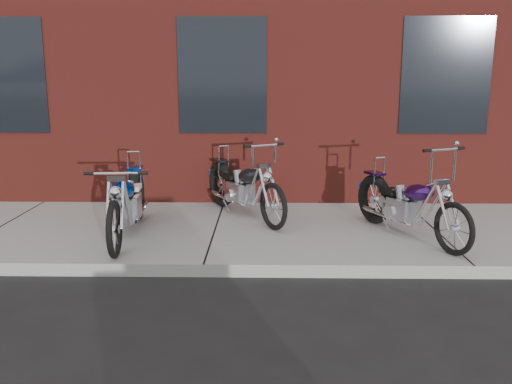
{
  "coord_description": "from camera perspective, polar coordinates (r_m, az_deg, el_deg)",
  "views": [
    {
      "loc": [
        0.69,
        -5.7,
        2.21
      ],
      "look_at": [
        0.57,
        0.8,
        0.81
      ],
      "focal_mm": 38.0,
      "sensor_mm": 36.0,
      "label": 1
    }
  ],
  "objects": [
    {
      "name": "chopper_purple",
      "position": [
        7.27,
        15.67,
        -1.5
      ],
      "size": [
        1.02,
        2.03,
        1.23
      ],
      "rotation": [
        0.0,
        0.0,
        -1.13
      ],
      "color": "black",
      "rests_on": "sidewalk"
    },
    {
      "name": "chopper_third",
      "position": [
        8.01,
        -1.34,
        0.29
      ],
      "size": [
        1.25,
        1.99,
        1.15
      ],
      "rotation": [
        0.0,
        0.0,
        -1.03
      ],
      "color": "black",
      "rests_on": "sidewalk"
    },
    {
      "name": "chopper_blue",
      "position": [
        7.22,
        -13.39,
        -1.27
      ],
      "size": [
        0.57,
        2.34,
        1.02
      ],
      "rotation": [
        0.0,
        0.0,
        -1.49
      ],
      "color": "black",
      "rests_on": "sidewalk"
    },
    {
      "name": "sidewalk",
      "position": [
        7.54,
        -4.25,
        -4.3
      ],
      "size": [
        22.0,
        3.0,
        0.15
      ],
      "primitive_type": "cube",
      "color": "#A3A096",
      "rests_on": "ground"
    },
    {
      "name": "ground",
      "position": [
        6.15,
        -5.52,
        -8.93
      ],
      "size": [
        120.0,
        120.0,
        0.0
      ],
      "primitive_type": "plane",
      "color": "black",
      "rests_on": "ground"
    }
  ]
}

